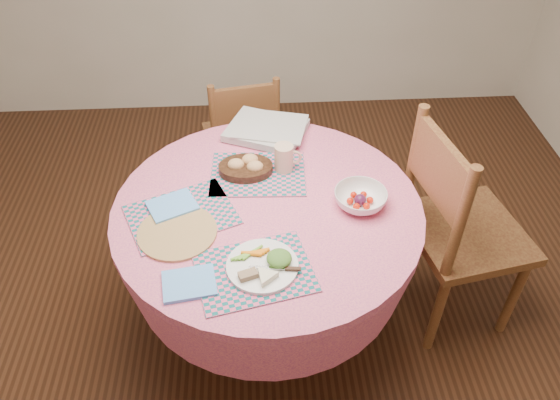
{
  "coord_description": "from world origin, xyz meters",
  "views": [
    {
      "loc": [
        -0.05,
        -1.61,
        2.21
      ],
      "look_at": [
        0.05,
        0.0,
        0.78
      ],
      "focal_mm": 35.0,
      "sensor_mm": 36.0,
      "label": 1
    }
  ],
  "objects_px": {
    "dining_table": "(268,240)",
    "dinner_plate": "(265,265)",
    "latte_mug": "(285,158)",
    "chair_back": "(243,138)",
    "chair_right": "(456,227)",
    "bread_bowl": "(246,167)",
    "wicker_trivet": "(177,232)",
    "fruit_bowl": "(360,199)"
  },
  "relations": [
    {
      "from": "dinner_plate",
      "to": "wicker_trivet",
      "type": "bearing_deg",
      "value": 148.22
    },
    {
      "from": "chair_right",
      "to": "bread_bowl",
      "type": "xyz_separation_m",
      "value": [
        -0.9,
        0.18,
        0.23
      ]
    },
    {
      "from": "dinner_plate",
      "to": "latte_mug",
      "type": "xyz_separation_m",
      "value": [
        0.11,
        0.56,
        0.04
      ]
    },
    {
      "from": "chair_back",
      "to": "latte_mug",
      "type": "bearing_deg",
      "value": 95.26
    },
    {
      "from": "bread_bowl",
      "to": "latte_mug",
      "type": "bearing_deg",
      "value": 3.17
    },
    {
      "from": "dining_table",
      "to": "fruit_bowl",
      "type": "distance_m",
      "value": 0.43
    },
    {
      "from": "chair_right",
      "to": "wicker_trivet",
      "type": "xyz_separation_m",
      "value": [
        -1.16,
        -0.17,
        0.2
      ]
    },
    {
      "from": "dining_table",
      "to": "bread_bowl",
      "type": "bearing_deg",
      "value": 110.39
    },
    {
      "from": "fruit_bowl",
      "to": "dining_table",
      "type": "bearing_deg",
      "value": 177.81
    },
    {
      "from": "latte_mug",
      "to": "fruit_bowl",
      "type": "bearing_deg",
      "value": -40.41
    },
    {
      "from": "fruit_bowl",
      "to": "chair_back",
      "type": "bearing_deg",
      "value": 117.12
    },
    {
      "from": "dining_table",
      "to": "latte_mug",
      "type": "distance_m",
      "value": 0.36
    },
    {
      "from": "chair_back",
      "to": "fruit_bowl",
      "type": "distance_m",
      "value": 1.08
    },
    {
      "from": "chair_back",
      "to": "wicker_trivet",
      "type": "height_order",
      "value": "chair_back"
    },
    {
      "from": "wicker_trivet",
      "to": "latte_mug",
      "type": "distance_m",
      "value": 0.56
    },
    {
      "from": "chair_back",
      "to": "bread_bowl",
      "type": "relative_size",
      "value": 3.77
    },
    {
      "from": "chair_back",
      "to": "wicker_trivet",
      "type": "relative_size",
      "value": 2.89
    },
    {
      "from": "chair_back",
      "to": "latte_mug",
      "type": "height_order",
      "value": "latte_mug"
    },
    {
      "from": "chair_back",
      "to": "latte_mug",
      "type": "relative_size",
      "value": 7.28
    },
    {
      "from": "chair_back",
      "to": "dinner_plate",
      "type": "bearing_deg",
      "value": 83.56
    },
    {
      "from": "dining_table",
      "to": "bread_bowl",
      "type": "xyz_separation_m",
      "value": [
        -0.08,
        0.22,
        0.23
      ]
    },
    {
      "from": "latte_mug",
      "to": "fruit_bowl",
      "type": "xyz_separation_m",
      "value": [
        0.28,
        -0.24,
        -0.03
      ]
    },
    {
      "from": "chair_right",
      "to": "dinner_plate",
      "type": "bearing_deg",
      "value": 102.44
    },
    {
      "from": "chair_back",
      "to": "dinner_plate",
      "type": "relative_size",
      "value": 3.39
    },
    {
      "from": "chair_right",
      "to": "latte_mug",
      "type": "distance_m",
      "value": 0.8
    },
    {
      "from": "dining_table",
      "to": "dinner_plate",
      "type": "relative_size",
      "value": 4.84
    },
    {
      "from": "chair_right",
      "to": "wicker_trivet",
      "type": "bearing_deg",
      "value": 87.12
    },
    {
      "from": "dining_table",
      "to": "fruit_bowl",
      "type": "relative_size",
      "value": 4.51
    },
    {
      "from": "chair_right",
      "to": "chair_back",
      "type": "relative_size",
      "value": 1.23
    },
    {
      "from": "chair_back",
      "to": "wicker_trivet",
      "type": "bearing_deg",
      "value": 66.79
    },
    {
      "from": "chair_right",
      "to": "dining_table",
      "type": "bearing_deg",
      "value": 81.32
    },
    {
      "from": "wicker_trivet",
      "to": "dinner_plate",
      "type": "height_order",
      "value": "dinner_plate"
    },
    {
      "from": "wicker_trivet",
      "to": "latte_mug",
      "type": "height_order",
      "value": "latte_mug"
    },
    {
      "from": "dining_table",
      "to": "fruit_bowl",
      "type": "height_order",
      "value": "fruit_bowl"
    },
    {
      "from": "latte_mug",
      "to": "dinner_plate",
      "type": "bearing_deg",
      "value": -100.78
    },
    {
      "from": "chair_back",
      "to": "dinner_plate",
      "type": "distance_m",
      "value": 1.28
    },
    {
      "from": "chair_right",
      "to": "fruit_bowl",
      "type": "distance_m",
      "value": 0.51
    },
    {
      "from": "chair_right",
      "to": "dinner_plate",
      "type": "height_order",
      "value": "chair_right"
    },
    {
      "from": "dining_table",
      "to": "chair_right",
      "type": "relative_size",
      "value": 1.17
    },
    {
      "from": "chair_right",
      "to": "bread_bowl",
      "type": "height_order",
      "value": "chair_right"
    },
    {
      "from": "chair_right",
      "to": "chair_back",
      "type": "bearing_deg",
      "value": 35.54
    },
    {
      "from": "chair_right",
      "to": "dinner_plate",
      "type": "xyz_separation_m",
      "value": [
        -0.84,
        -0.37,
        0.22
      ]
    }
  ]
}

